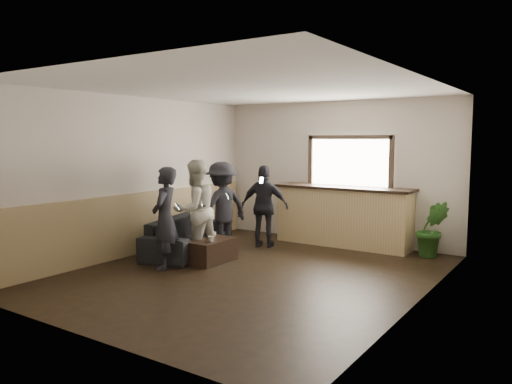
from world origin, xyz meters
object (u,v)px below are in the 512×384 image
Objects in this scene: person_b at (195,210)px; person_d at (265,206)px; potted_plant at (432,229)px; person_a at (165,218)px; cup_a at (213,234)px; sofa at (189,235)px; cup_b at (211,239)px; bar_counter at (343,212)px; person_c at (222,207)px; coffee_table at (212,251)px.

person_b is 1.56m from person_d.
person_a is at bearing -136.37° from potted_plant.
sofa is at bearing 167.86° from cup_a.
cup_a is 1.14× the size of cup_b.
bar_counter reaches higher than cup_a.
person_b reaches higher than person_a.
potted_plant is at bearing 139.29° from person_b.
person_c is at bearing 41.57° from person_d.
person_d is at bearing -53.62° from sofa.
person_c reaches higher than person_d.
bar_counter is 1.23× the size of sofa.
cup_b is at bearing -54.22° from coffee_table.
person_c is (-1.62, -1.74, 0.18)m from bar_counter.
person_c is at bearing 112.09° from cup_a.
cup_a is at bearing -121.34° from bar_counter.
coffee_table is at bearing -55.33° from cup_a.
person_b reaches higher than person_c.
person_d reaches higher than coffee_table.
cup_a is at bearing 37.38° from person_c.
cup_b is 1.07m from person_c.
person_a is (-3.31, -3.16, 0.31)m from potted_plant.
cup_b is (0.11, -0.15, 0.24)m from coffee_table.
person_d is (0.09, 1.49, 0.59)m from coffee_table.
person_d is at bearing 86.46° from coffee_table.
sofa is at bearing 157.82° from coffee_table.
person_a is (-0.22, -0.91, 0.38)m from cup_a.
person_b is (-0.35, -0.01, 0.66)m from coffee_table.
coffee_table is at bearing 40.75° from person_c.
potted_plant is at bearing 110.20° from person_a.
bar_counter is at bearing 66.02° from cup_b.
cup_a is 1.01m from person_a.
bar_counter is 2.69m from cup_a.
person_b is 0.74m from person_c.
coffee_table is (0.80, -0.33, -0.13)m from sofa.
bar_counter is 1.58× the size of person_b.
person_a is (-0.35, -0.73, 0.62)m from coffee_table.
potted_plant is at bearing 36.04° from cup_a.
sofa reaches higher than cup_b.
person_a is at bearing -127.99° from cup_b.
person_d is (0.22, 1.31, 0.35)m from cup_a.
cup_a is 0.40m from cup_b.
coffee_table is 1.03m from person_c.
cup_a is at bearing 62.55° from person_d.
sofa is at bearing 179.66° from person_a.
cup_b is at bearing -54.83° from cup_a.
cup_b is 0.10× the size of potted_plant.
person_d is (0.44, 2.22, -0.03)m from person_a.
person_c is 0.87m from person_d.
potted_plant is 4.12m from person_b.
person_a is 0.99× the size of person_c.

